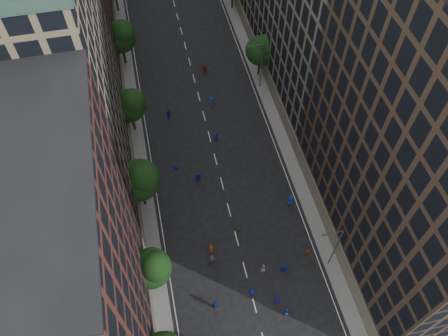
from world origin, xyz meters
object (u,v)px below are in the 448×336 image
object	(u,v)px
streetlamp_near	(335,246)
skater_1	(277,301)
streetlamp_far	(260,64)
skater_2	(286,312)

from	to	relation	value
streetlamp_near	skater_1	distance (m)	9.48
streetlamp_far	skater_2	xyz separation A→B (m)	(-7.04, -38.00, -4.34)
skater_1	streetlamp_near	bearing A→B (deg)	-166.27
streetlamp_near	skater_2	bearing A→B (deg)	-144.60
streetlamp_near	streetlamp_far	distance (m)	33.00
streetlamp_far	skater_2	size ratio (longest dim) A/B	5.47
streetlamp_near	streetlamp_far	world-z (taller)	same
skater_2	streetlamp_near	bearing A→B (deg)	-123.70
skater_1	skater_2	xyz separation A→B (m)	(0.68, -1.52, -0.07)
streetlamp_near	streetlamp_far	xyz separation A→B (m)	(0.00, 33.00, 0.00)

